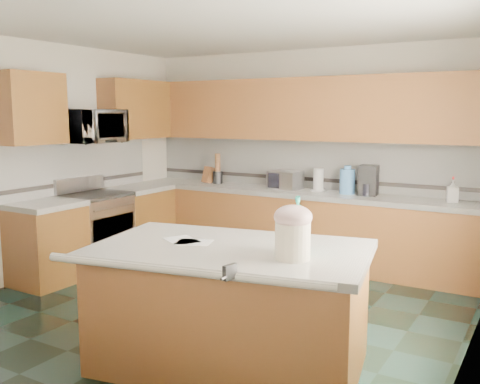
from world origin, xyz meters
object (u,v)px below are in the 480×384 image
Objects in this scene: treat_jar at (293,241)px; knife_block at (208,175)px; island_top at (230,250)px; coffee_maker at (368,180)px; toaster_oven at (285,180)px; soap_bottle_island at (297,225)px; island_base at (230,310)px.

treat_jar reaches higher than knife_block.
island_top is at bearing 174.28° from treat_jar.
knife_block is 2.28m from coffee_maker.
knife_block reaches higher than toaster_oven.
island_top is 0.55m from soap_bottle_island.
soap_bottle_island is 1.11× the size of coffee_maker.
island_base is 5.30× the size of coffee_maker.
treat_jar is 3.37m from toaster_oven.
toaster_oven is 1.13× the size of coffee_maker.
island_top is 3.09m from toaster_oven.
coffee_maker is at bearing 76.71° from island_top.
island_base is 4.78× the size of soap_bottle_island.
soap_bottle_island reaches higher than treat_jar.
island_base is at bearing -99.08° from coffee_maker.
treat_jar is (0.54, -0.07, 0.15)m from island_top.
coffee_maker reaches higher than toaster_oven.
knife_block is 1.20m from toaster_oven.
knife_block is (-2.72, 3.00, -0.01)m from treat_jar.
soap_bottle_island is at bearing 107.09° from treat_jar.
coffee_maker is (0.10, 2.96, 0.67)m from island_base.
knife_block reaches higher than island_base.
coffee_maker is at bearing 76.71° from island_base.
soap_bottle_island is at bearing -89.34° from coffee_maker.
toaster_oven is 1.09m from coffee_maker.
toaster_oven is (1.20, 0.00, 0.00)m from knife_block.
coffee_maker is at bearing 11.14° from knife_block.
treat_jar reaches higher than toaster_oven.
coffee_maker is at bearing 9.78° from toaster_oven.
knife_block reaches higher than island_top.
knife_block is at bearing 173.66° from coffee_maker.
treat_jar is at bearing -19.23° from island_top.
island_base is 8.45× the size of knife_block.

